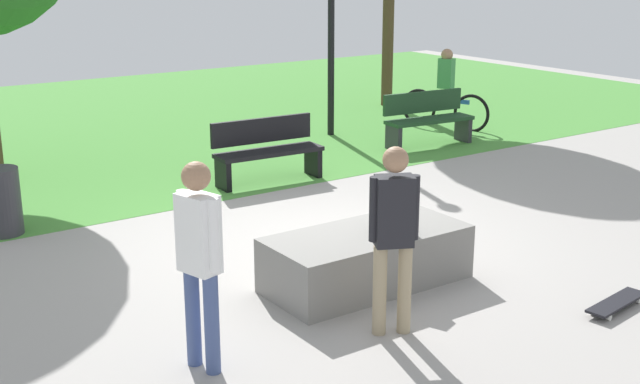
{
  "coord_description": "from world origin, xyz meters",
  "views": [
    {
      "loc": [
        -5.23,
        -7.27,
        3.19
      ],
      "look_at": [
        -0.47,
        -0.42,
        0.77
      ],
      "focal_mm": 46.19,
      "sensor_mm": 36.0,
      "label": 1
    }
  ],
  "objects_px": {
    "skater_watching": "(394,227)",
    "park_bench_by_oak": "(427,118)",
    "skater_performing_trick": "(199,251)",
    "cyclist_on_bicycle": "(445,95)",
    "skateboard_by_ledge": "(617,303)",
    "trash_bin": "(1,202)",
    "backpack_on_ledge": "(392,214)",
    "concrete_ledge": "(367,258)",
    "park_bench_near_lamppost": "(267,149)"
  },
  "relations": [
    {
      "from": "trash_bin",
      "to": "cyclist_on_bicycle",
      "type": "xyz_separation_m",
      "value": [
        8.55,
        1.62,
        0.23
      ]
    },
    {
      "from": "concrete_ledge",
      "to": "trash_bin",
      "type": "bearing_deg",
      "value": 125.18
    },
    {
      "from": "skateboard_by_ledge",
      "to": "park_bench_by_oak",
      "type": "relative_size",
      "value": 0.5
    },
    {
      "from": "park_bench_near_lamppost",
      "to": "cyclist_on_bicycle",
      "type": "distance_m",
      "value": 4.97
    },
    {
      "from": "concrete_ledge",
      "to": "backpack_on_ledge",
      "type": "xyz_separation_m",
      "value": [
        0.25,
        -0.08,
        0.44
      ]
    },
    {
      "from": "skater_performing_trick",
      "to": "trash_bin",
      "type": "relative_size",
      "value": 2.12
    },
    {
      "from": "skater_performing_trick",
      "to": "cyclist_on_bicycle",
      "type": "relative_size",
      "value": 0.99
    },
    {
      "from": "park_bench_by_oak",
      "to": "trash_bin",
      "type": "distance_m",
      "value": 7.3
    },
    {
      "from": "backpack_on_ledge",
      "to": "park_bench_by_oak",
      "type": "height_order",
      "value": "park_bench_by_oak"
    },
    {
      "from": "park_bench_by_oak",
      "to": "park_bench_near_lamppost",
      "type": "height_order",
      "value": "same"
    },
    {
      "from": "skater_performing_trick",
      "to": "skater_watching",
      "type": "relative_size",
      "value": 1.02
    },
    {
      "from": "skater_performing_trick",
      "to": "cyclist_on_bicycle",
      "type": "distance_m",
      "value": 10.04
    },
    {
      "from": "concrete_ledge",
      "to": "park_bench_near_lamppost",
      "type": "xyz_separation_m",
      "value": [
        1.2,
        3.89,
        0.21
      ]
    },
    {
      "from": "skater_watching",
      "to": "park_bench_near_lamppost",
      "type": "bearing_deg",
      "value": 70.78
    },
    {
      "from": "park_bench_near_lamppost",
      "to": "skater_watching",
      "type": "bearing_deg",
      "value": -109.22
    },
    {
      "from": "skateboard_by_ledge",
      "to": "cyclist_on_bicycle",
      "type": "relative_size",
      "value": 0.48
    },
    {
      "from": "trash_bin",
      "to": "cyclist_on_bicycle",
      "type": "bearing_deg",
      "value": 10.74
    },
    {
      "from": "park_bench_by_oak",
      "to": "trash_bin",
      "type": "bearing_deg",
      "value": -174.53
    },
    {
      "from": "skater_watching",
      "to": "backpack_on_ledge",
      "type": "bearing_deg",
      "value": 50.7
    },
    {
      "from": "concrete_ledge",
      "to": "skater_performing_trick",
      "type": "bearing_deg",
      "value": -163.45
    },
    {
      "from": "concrete_ledge",
      "to": "skateboard_by_ledge",
      "type": "height_order",
      "value": "concrete_ledge"
    },
    {
      "from": "park_bench_near_lamppost",
      "to": "trash_bin",
      "type": "distance_m",
      "value": 3.78
    },
    {
      "from": "park_bench_by_oak",
      "to": "trash_bin",
      "type": "height_order",
      "value": "park_bench_by_oak"
    },
    {
      "from": "skater_watching",
      "to": "park_bench_by_oak",
      "type": "xyz_separation_m",
      "value": [
        5.2,
        5.34,
        -0.49
      ]
    },
    {
      "from": "backpack_on_ledge",
      "to": "concrete_ledge",
      "type": "bearing_deg",
      "value": 51.14
    },
    {
      "from": "concrete_ledge",
      "to": "skateboard_by_ledge",
      "type": "xyz_separation_m",
      "value": [
        1.55,
        -1.81,
        -0.21
      ]
    },
    {
      "from": "backpack_on_ledge",
      "to": "park_bench_near_lamppost",
      "type": "distance_m",
      "value": 4.09
    },
    {
      "from": "park_bench_by_oak",
      "to": "trash_bin",
      "type": "xyz_separation_m",
      "value": [
        -7.27,
        -0.7,
        -0.08
      ]
    },
    {
      "from": "backpack_on_ledge",
      "to": "trash_bin",
      "type": "relative_size",
      "value": 0.4
    },
    {
      "from": "backpack_on_ledge",
      "to": "skater_performing_trick",
      "type": "relative_size",
      "value": 0.19
    },
    {
      "from": "concrete_ledge",
      "to": "skater_watching",
      "type": "height_order",
      "value": "skater_watching"
    },
    {
      "from": "skateboard_by_ledge",
      "to": "trash_bin",
      "type": "xyz_separation_m",
      "value": [
        -4.12,
        5.46,
        0.34
      ]
    },
    {
      "from": "cyclist_on_bicycle",
      "to": "trash_bin",
      "type": "bearing_deg",
      "value": -169.26
    },
    {
      "from": "park_bench_by_oak",
      "to": "backpack_on_ledge",
      "type": "bearing_deg",
      "value": -135.18
    },
    {
      "from": "park_bench_by_oak",
      "to": "cyclist_on_bicycle",
      "type": "height_order",
      "value": "cyclist_on_bicycle"
    },
    {
      "from": "park_bench_by_oak",
      "to": "trash_bin",
      "type": "relative_size",
      "value": 2.04
    },
    {
      "from": "concrete_ledge",
      "to": "park_bench_by_oak",
      "type": "height_order",
      "value": "park_bench_by_oak"
    },
    {
      "from": "park_bench_near_lamppost",
      "to": "park_bench_by_oak",
      "type": "bearing_deg",
      "value": 7.41
    },
    {
      "from": "park_bench_by_oak",
      "to": "skater_watching",
      "type": "bearing_deg",
      "value": -134.25
    },
    {
      "from": "skater_watching",
      "to": "park_bench_by_oak",
      "type": "height_order",
      "value": "skater_watching"
    },
    {
      "from": "concrete_ledge",
      "to": "backpack_on_ledge",
      "type": "height_order",
      "value": "backpack_on_ledge"
    },
    {
      "from": "concrete_ledge",
      "to": "cyclist_on_bicycle",
      "type": "relative_size",
      "value": 1.18
    },
    {
      "from": "concrete_ledge",
      "to": "skater_watching",
      "type": "distance_m",
      "value": 1.31
    },
    {
      "from": "concrete_ledge",
      "to": "skater_performing_trick",
      "type": "distance_m",
      "value": 2.34
    },
    {
      "from": "skater_performing_trick",
      "to": "skateboard_by_ledge",
      "type": "bearing_deg",
      "value": -17.69
    },
    {
      "from": "park_bench_by_oak",
      "to": "skateboard_by_ledge",
      "type": "bearing_deg",
      "value": -117.15
    },
    {
      "from": "backpack_on_ledge",
      "to": "skater_performing_trick",
      "type": "distance_m",
      "value": 2.47
    },
    {
      "from": "park_bench_near_lamppost",
      "to": "trash_bin",
      "type": "height_order",
      "value": "park_bench_near_lamppost"
    },
    {
      "from": "skateboard_by_ledge",
      "to": "park_bench_by_oak",
      "type": "bearing_deg",
      "value": 62.85
    },
    {
      "from": "concrete_ledge",
      "to": "skateboard_by_ledge",
      "type": "distance_m",
      "value": 2.39
    }
  ]
}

